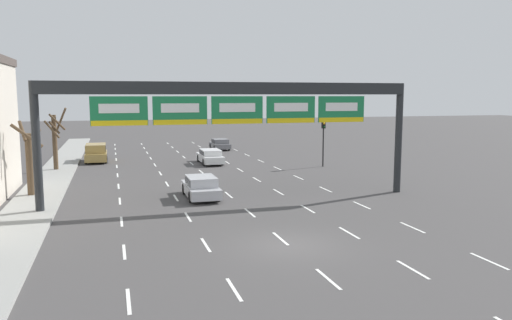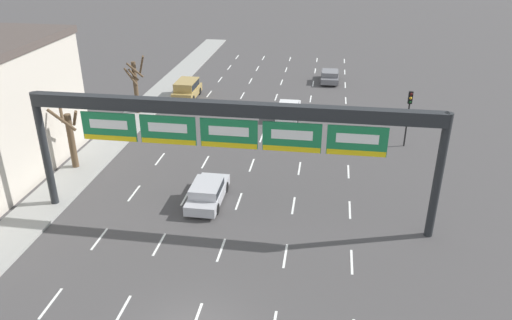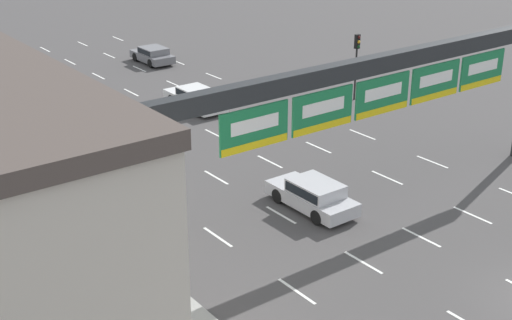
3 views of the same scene
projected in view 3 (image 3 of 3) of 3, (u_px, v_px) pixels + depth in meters
name	position (u px, v px, depth m)	size (l,w,h in m)	color
lane_dashes	(302.00, 178.00, 34.45)	(13.32, 67.00, 0.01)	white
sign_gantry	(378.00, 83.00, 28.87)	(21.84, 0.70, 6.96)	#232628
car_silver	(313.00, 194.00, 31.04)	(1.84, 4.39, 1.34)	#B7B7BC
car_grey	(153.00, 54.00, 54.20)	(1.84, 3.98, 1.24)	slate
suv_gold	(12.00, 108.00, 41.29)	(1.97, 4.12, 1.70)	#A88947
car_white	(196.00, 98.00, 44.00)	(1.83, 4.78, 1.31)	silver
traffic_light_near_gantry	(357.00, 53.00, 44.77)	(0.30, 0.35, 4.25)	black
tree_bare_closest	(65.00, 194.00, 27.12)	(1.78, 1.75, 4.56)	brown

